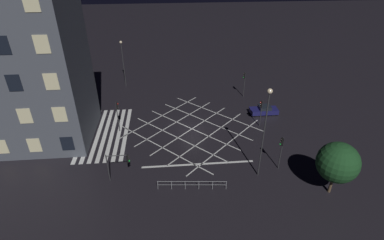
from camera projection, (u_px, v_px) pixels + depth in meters
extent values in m
plane|color=black|center=(192.00, 129.00, 40.60)|extent=(200.00, 200.00, 0.00)
cube|color=silver|center=(126.00, 132.00, 39.91)|extent=(12.76, 0.50, 0.01)
cube|color=silver|center=(119.00, 132.00, 39.84)|extent=(12.76, 0.50, 0.01)
cube|color=silver|center=(112.00, 133.00, 39.77)|extent=(12.76, 0.50, 0.01)
cube|color=silver|center=(105.00, 133.00, 39.70)|extent=(12.76, 0.50, 0.01)
cube|color=silver|center=(99.00, 133.00, 39.63)|extent=(12.76, 0.50, 0.01)
cube|color=silver|center=(92.00, 134.00, 39.56)|extent=(12.76, 0.50, 0.01)
cube|color=silver|center=(85.00, 134.00, 39.49)|extent=(12.76, 0.50, 0.01)
cube|color=silver|center=(163.00, 148.00, 36.85)|extent=(11.13, 11.13, 0.01)
cube|color=silver|center=(162.00, 116.00, 43.73)|extent=(11.13, 11.13, 0.01)
cube|color=silver|center=(178.00, 138.00, 38.73)|extent=(11.13, 11.13, 0.01)
cube|color=silver|center=(177.00, 122.00, 42.17)|extent=(11.13, 11.13, 0.01)
cube|color=silver|center=(192.00, 129.00, 40.60)|extent=(11.13, 11.13, 0.01)
cube|color=silver|center=(192.00, 129.00, 40.60)|extent=(11.13, 11.13, 0.01)
cube|color=silver|center=(205.00, 121.00, 42.48)|extent=(11.13, 11.13, 0.01)
cube|color=silver|center=(209.00, 136.00, 39.04)|extent=(11.13, 11.13, 0.01)
cube|color=silver|center=(216.00, 113.00, 44.35)|extent=(11.13, 11.13, 0.01)
cube|color=silver|center=(227.00, 144.00, 37.48)|extent=(11.13, 11.13, 0.01)
cube|color=silver|center=(198.00, 164.00, 34.09)|extent=(0.30, 12.76, 0.01)
cube|color=beige|center=(1.00, 147.00, 33.56)|extent=(0.06, 1.40, 1.80)
cube|color=beige|center=(34.00, 145.00, 33.84)|extent=(0.06, 1.40, 1.80)
cube|color=black|center=(67.00, 144.00, 34.12)|extent=(0.06, 1.40, 1.80)
cube|color=beige|center=(25.00, 116.00, 31.90)|extent=(0.06, 1.40, 1.80)
cube|color=beige|center=(60.00, 115.00, 32.18)|extent=(0.06, 1.40, 1.80)
cube|color=black|center=(14.00, 83.00, 29.96)|extent=(0.06, 1.40, 1.80)
cube|color=beige|center=(51.00, 82.00, 30.24)|extent=(0.06, 1.40, 1.80)
cube|color=black|center=(2.00, 45.00, 28.01)|extent=(0.06, 1.40, 1.80)
cube|color=beige|center=(42.00, 44.00, 28.29)|extent=(0.06, 1.40, 1.80)
cube|color=beige|center=(31.00, 2.00, 26.35)|extent=(0.06, 1.40, 1.80)
cylinder|color=#2D2D30|center=(244.00, 85.00, 48.11)|extent=(0.11, 0.11, 4.18)
cube|color=black|center=(244.00, 76.00, 47.29)|extent=(0.28, 0.16, 0.90)
sphere|color=black|center=(244.00, 74.00, 47.13)|extent=(0.18, 0.18, 0.18)
sphere|color=black|center=(244.00, 76.00, 47.28)|extent=(0.18, 0.18, 0.18)
sphere|color=green|center=(243.00, 77.00, 47.43)|extent=(0.18, 0.18, 0.18)
cube|color=black|center=(245.00, 76.00, 47.30)|extent=(0.36, 0.02, 0.98)
cylinder|color=#2D2D30|center=(118.00, 117.00, 39.04)|extent=(0.11, 0.11, 4.31)
cube|color=black|center=(117.00, 106.00, 38.21)|extent=(0.28, 0.16, 0.90)
sphere|color=red|center=(118.00, 104.00, 38.06)|extent=(0.18, 0.18, 0.18)
sphere|color=black|center=(118.00, 106.00, 38.22)|extent=(0.18, 0.18, 0.18)
sphere|color=black|center=(118.00, 108.00, 38.37)|extent=(0.18, 0.18, 0.18)
cube|color=black|center=(116.00, 106.00, 38.20)|extent=(0.36, 0.02, 0.98)
cylinder|color=#2D2D30|center=(108.00, 168.00, 30.91)|extent=(0.11, 0.11, 3.36)
cylinder|color=#2D2D30|center=(117.00, 156.00, 30.22)|extent=(0.09, 2.13, 0.09)
cube|color=black|center=(128.00, 159.00, 30.53)|extent=(0.28, 0.16, 0.90)
sphere|color=black|center=(129.00, 156.00, 30.39)|extent=(0.18, 0.18, 0.18)
sphere|color=black|center=(129.00, 159.00, 30.54)|extent=(0.18, 0.18, 0.18)
sphere|color=green|center=(129.00, 161.00, 30.69)|extent=(0.18, 0.18, 0.18)
cube|color=black|center=(127.00, 159.00, 30.52)|extent=(0.36, 0.02, 0.98)
cylinder|color=#2D2D30|center=(281.00, 153.00, 32.47)|extent=(0.11, 0.11, 4.08)
cube|color=black|center=(282.00, 142.00, 31.67)|extent=(0.28, 0.16, 0.90)
sphere|color=black|center=(281.00, 140.00, 31.51)|extent=(0.18, 0.18, 0.18)
sphere|color=black|center=(281.00, 142.00, 31.66)|extent=(0.18, 0.18, 0.18)
sphere|color=green|center=(280.00, 144.00, 31.82)|extent=(0.18, 0.18, 0.18)
cube|color=black|center=(283.00, 142.00, 31.68)|extent=(0.36, 0.02, 0.98)
cylinder|color=#2D2D30|center=(261.00, 114.00, 40.32)|extent=(0.11, 0.11, 3.83)
cube|color=black|center=(261.00, 104.00, 39.59)|extent=(0.28, 0.16, 0.90)
sphere|color=red|center=(261.00, 102.00, 39.43)|extent=(0.18, 0.18, 0.18)
sphere|color=black|center=(260.00, 104.00, 39.58)|extent=(0.18, 0.18, 0.18)
sphere|color=black|center=(260.00, 106.00, 39.73)|extent=(0.18, 0.18, 0.18)
cube|color=black|center=(262.00, 104.00, 39.60)|extent=(0.36, 0.02, 0.98)
cylinder|color=#2D2D30|center=(124.00, 65.00, 50.91)|extent=(0.14, 0.14, 7.64)
sphere|color=#F9E0B2|center=(121.00, 42.00, 48.90)|extent=(0.46, 0.46, 0.46)
cylinder|color=#2D2D30|center=(263.00, 137.00, 30.03)|extent=(0.14, 0.14, 9.85)
sphere|color=#F9E0B2|center=(270.00, 91.00, 27.45)|extent=(0.51, 0.51, 0.51)
cylinder|color=brown|center=(331.00, 183.00, 29.75)|extent=(0.28, 0.28, 2.25)
sphere|color=#19421E|center=(338.00, 162.00, 28.42)|extent=(4.00, 4.00, 4.00)
cube|color=#191951|center=(264.00, 111.00, 43.93)|extent=(1.72, 4.05, 0.66)
cube|color=black|center=(265.00, 107.00, 43.65)|extent=(1.51, 1.70, 0.46)
sphere|color=white|center=(251.00, 113.00, 43.34)|extent=(0.16, 0.16, 0.16)
sphere|color=white|center=(250.00, 110.00, 44.26)|extent=(0.16, 0.16, 0.16)
cylinder|color=black|center=(257.00, 115.00, 43.30)|extent=(0.20, 0.61, 0.61)
cylinder|color=black|center=(254.00, 110.00, 44.57)|extent=(0.20, 0.61, 0.61)
cylinder|color=black|center=(273.00, 114.00, 43.50)|extent=(0.20, 0.61, 0.61)
cylinder|color=black|center=(270.00, 109.00, 44.77)|extent=(0.20, 0.61, 0.61)
cylinder|color=#9EA0A5|center=(158.00, 185.00, 30.37)|extent=(0.05, 0.05, 1.05)
cylinder|color=#9EA0A5|center=(171.00, 185.00, 30.37)|extent=(0.05, 0.05, 1.05)
cylinder|color=#9EA0A5|center=(185.00, 185.00, 30.37)|extent=(0.05, 0.05, 1.05)
cylinder|color=#9EA0A5|center=(199.00, 185.00, 30.37)|extent=(0.05, 0.05, 1.05)
cylinder|color=#9EA0A5|center=(213.00, 185.00, 30.37)|extent=(0.05, 0.05, 1.05)
cylinder|color=#9EA0A5|center=(226.00, 185.00, 30.37)|extent=(0.05, 0.05, 1.05)
cylinder|color=#9EA0A5|center=(192.00, 182.00, 30.12)|extent=(0.67, 6.94, 0.04)
cylinder|color=#9EA0A5|center=(192.00, 185.00, 30.34)|extent=(0.67, 6.94, 0.04)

